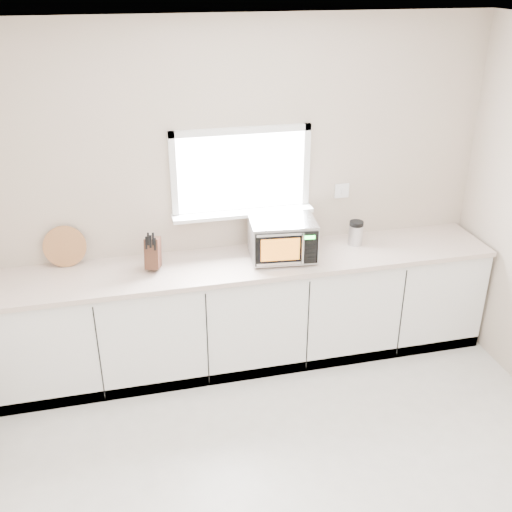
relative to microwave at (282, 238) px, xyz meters
name	(u,v)px	position (x,y,z in m)	size (l,w,h in m)	color
back_wall	(241,194)	(-0.26, 0.32, 0.28)	(4.00, 0.17, 2.70)	#C7B19E
cabinets	(250,313)	(-0.26, 0.02, -0.65)	(3.92, 0.60, 0.88)	white
countertop	(250,263)	(-0.26, 0.01, -0.19)	(3.92, 0.64, 0.04)	beige
microwave	(282,238)	(0.00, 0.00, 0.00)	(0.53, 0.45, 0.32)	black
knife_block	(153,252)	(-1.00, 0.05, -0.03)	(0.15, 0.24, 0.32)	#442118
cutting_board	(65,246)	(-1.64, 0.26, -0.01)	(0.32, 0.32, 0.02)	#AB7342
coffee_grinder	(356,233)	(0.66, 0.11, -0.07)	(0.12, 0.12, 0.21)	#BABCC2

